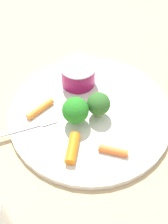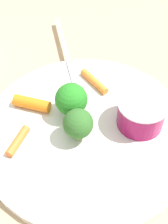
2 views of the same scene
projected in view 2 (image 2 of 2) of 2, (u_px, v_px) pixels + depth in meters
The scene contains 9 objects.
ground_plane at pixel (87, 135), 0.46m from camera, with size 2.40×2.40×0.00m, color tan.
plate at pixel (87, 132), 0.45m from camera, with size 0.28×0.28×0.01m, color silver.
sauce_cup at pixel (141, 113), 0.44m from camera, with size 0.07×0.07×0.04m.
broccoli_floret_0 at pixel (80, 125), 0.42m from camera, with size 0.04×0.04×0.05m.
broccoli_floret_1 at pixel (71, 100), 0.44m from camera, with size 0.04×0.04×0.05m.
carrot_stick_0 at pixel (94, 81), 0.50m from camera, with size 0.01×0.01×0.05m, color orange.
carrot_stick_1 at pixel (18, 141), 0.43m from camera, with size 0.01×0.01×0.05m, color orange.
carrot_stick_2 at pixel (32, 103), 0.47m from camera, with size 0.02×0.02×0.05m, color orange.
fork at pixel (67, 55), 0.55m from camera, with size 0.12×0.16×0.00m.
Camera 2 is at (0.20, 0.18, 0.37)m, focal length 53.59 mm.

